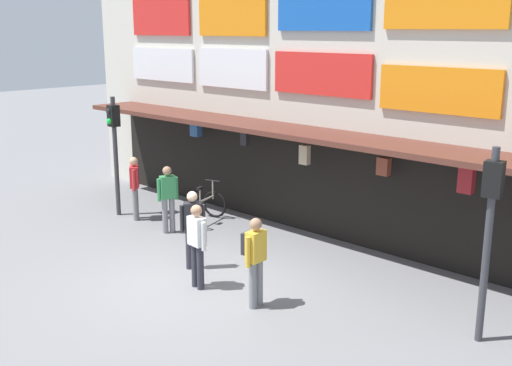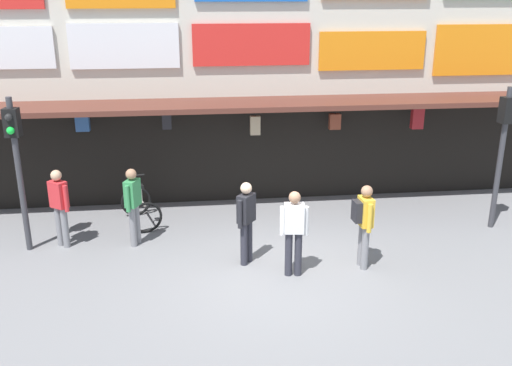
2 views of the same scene
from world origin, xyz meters
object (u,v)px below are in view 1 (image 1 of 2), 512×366
(traffic_light_near, at_px, (114,137))
(pedestrian_in_red, at_px, (135,185))
(bicycle_parked, at_px, (204,208))
(pedestrian_in_purple, at_px, (255,255))
(pedestrian_in_black, at_px, (168,196))
(pedestrian_in_green, at_px, (193,225))
(pedestrian_in_white, at_px, (197,242))
(traffic_light_far, at_px, (490,214))

(traffic_light_near, distance_m, pedestrian_in_red, 1.38)
(bicycle_parked, bearing_deg, pedestrian_in_red, -146.33)
(pedestrian_in_red, height_order, pedestrian_in_purple, same)
(pedestrian_in_black, bearing_deg, pedestrian_in_red, 176.45)
(traffic_light_near, distance_m, pedestrian_in_green, 4.73)
(traffic_light_near, relative_size, pedestrian_in_green, 1.90)
(pedestrian_in_purple, height_order, pedestrian_in_white, same)
(bicycle_parked, relative_size, pedestrian_in_purple, 0.78)
(traffic_light_near, xyz_separation_m, pedestrian_in_green, (4.44, -1.13, -1.19))
(pedestrian_in_black, bearing_deg, pedestrian_in_white, -29.46)
(bicycle_parked, height_order, pedestrian_in_black, pedestrian_in_black)
(traffic_light_far, height_order, pedestrian_in_purple, traffic_light_far)
(pedestrian_in_purple, bearing_deg, traffic_light_far, 24.30)
(traffic_light_near, xyz_separation_m, pedestrian_in_red, (0.69, 0.09, -1.19))
(pedestrian_in_green, bearing_deg, bicycle_parked, 134.40)
(traffic_light_near, xyz_separation_m, bicycle_parked, (2.23, 1.12, -1.75))
(traffic_light_near, relative_size, pedestrian_in_white, 1.90)
(pedestrian_in_red, relative_size, pedestrian_in_purple, 1.00)
(pedestrian_in_white, bearing_deg, pedestrian_in_red, 158.21)
(pedestrian_in_white, distance_m, pedestrian_in_black, 3.53)
(traffic_light_far, height_order, bicycle_parked, traffic_light_far)
(bicycle_parked, relative_size, pedestrian_in_green, 0.78)
(pedestrian_in_purple, xyz_separation_m, pedestrian_in_green, (-2.20, 0.44, -0.04))
(pedestrian_in_white, xyz_separation_m, pedestrian_in_green, (-0.83, 0.60, 0.00))
(bicycle_parked, distance_m, pedestrian_in_green, 3.20)
(pedestrian_in_green, bearing_deg, traffic_light_far, 11.40)
(traffic_light_near, height_order, pedestrian_in_green, traffic_light_near)
(traffic_light_far, bearing_deg, pedestrian_in_purple, -155.70)
(pedestrian_in_purple, bearing_deg, traffic_light_near, 166.69)
(bicycle_parked, height_order, pedestrian_in_green, pedestrian_in_green)
(pedestrian_in_red, bearing_deg, traffic_light_far, -0.43)
(pedestrian_in_green, xyz_separation_m, pedestrian_in_black, (-2.25, 1.13, 0.00))
(bicycle_parked, xyz_separation_m, pedestrian_in_black, (-0.04, -1.12, 0.55))
(pedestrian_in_red, xyz_separation_m, pedestrian_in_black, (1.50, -0.09, 0.00))
(traffic_light_near, relative_size, pedestrian_in_red, 1.90)
(traffic_light_far, relative_size, pedestrian_in_white, 1.90)
(traffic_light_far, xyz_separation_m, bicycle_parked, (-7.93, 1.10, -1.75))
(pedestrian_in_red, distance_m, pedestrian_in_black, 1.51)
(traffic_light_near, xyz_separation_m, pedestrian_in_black, (2.19, -0.00, -1.19))
(pedestrian_in_purple, xyz_separation_m, pedestrian_in_white, (-1.38, -0.17, -0.04))
(traffic_light_near, bearing_deg, pedestrian_in_purple, -13.31)
(traffic_light_far, distance_m, pedestrian_in_black, 8.06)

